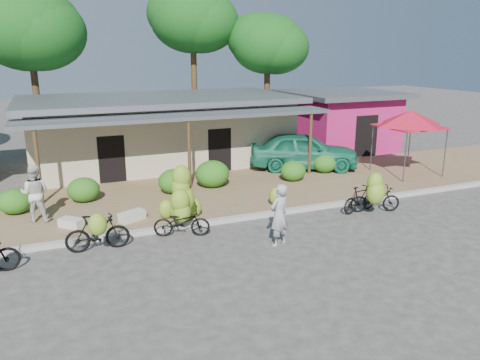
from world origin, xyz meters
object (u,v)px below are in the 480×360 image
object	(u,v)px
tree_near_right	(264,42)
bike_center	(182,207)
tree_far_center	(25,26)
bike_far_right	(375,199)
vendor	(279,215)
sack_near	(132,216)
teal_van	(304,151)
red_canopy	(410,118)
tree_center_right	(189,17)
bystander	(35,193)
sack_far	(71,223)
bike_right	(366,195)
bike_left	(97,232)

from	to	relation	value
tree_near_right	bike_center	bearing A→B (deg)	-124.54
tree_far_center	bike_far_right	world-z (taller)	tree_far_center
bike_center	vendor	distance (m)	3.09
sack_near	teal_van	size ratio (longest dim) A/B	0.17
red_canopy	tree_center_right	bearing A→B (deg)	117.43
red_canopy	bystander	world-z (taller)	red_canopy
sack_near	vendor	world-z (taller)	vendor
bike_center	sack_far	xyz separation A→B (m)	(-3.18, 1.51, -0.57)
bike_far_right	bystander	world-z (taller)	bystander
tree_near_right	bike_right	size ratio (longest dim) A/B	4.68
tree_near_right	sack_near	bearing A→B (deg)	-131.43
tree_far_center	sack_far	size ratio (longest dim) A/B	11.73
vendor	red_canopy	bearing A→B (deg)	-172.10
bike_right	bystander	xyz separation A→B (m)	(-10.49, 3.31, 0.37)
bike_right	red_canopy	bearing A→B (deg)	-66.31
tree_near_right	bystander	xyz separation A→B (m)	(-13.05, -10.41, -4.91)
sack_far	bystander	distance (m)	1.62
bike_far_right	sack_far	size ratio (longest dim) A/B	2.49
bike_far_right	bike_left	bearing A→B (deg)	106.16
tree_center_right	vendor	size ratio (longest dim) A/B	5.04
tree_center_right	tree_far_center	bearing A→B (deg)	-176.82
tree_near_right	bike_right	bearing A→B (deg)	-100.58
tree_center_right	bike_center	world-z (taller)	tree_center_right
bike_left	bystander	size ratio (longest dim) A/B	0.96
bike_left	sack_near	xyz separation A→B (m)	(1.27, 1.83, -0.32)
red_canopy	bike_far_right	bearing A→B (deg)	-142.07
bike_center	sack_far	world-z (taller)	bike_center
tree_far_center	bike_right	distance (m)	19.41
sack_near	sack_far	distance (m)	1.89
vendor	bike_center	bearing A→B (deg)	-61.62
bike_right	vendor	world-z (taller)	vendor
vendor	teal_van	world-z (taller)	vendor
tree_far_center	red_canopy	world-z (taller)	tree_far_center
tree_far_center	bike_far_right	size ratio (longest dim) A/B	4.71
bike_far_right	sack_far	world-z (taller)	bike_far_right
bike_center	sack_far	size ratio (longest dim) A/B	2.80
red_canopy	vendor	size ratio (longest dim) A/B	1.89
tree_center_right	bystander	size ratio (longest dim) A/B	4.96
vendor	teal_van	bearing A→B (deg)	-145.02
sack_far	teal_van	bearing A→B (deg)	19.84
tree_near_right	sack_near	size ratio (longest dim) A/B	9.02
tree_near_right	sack_near	xyz separation A→B (m)	(-10.21, -11.57, -5.70)
sack_near	vendor	xyz separation A→B (m)	(3.63, -3.41, 0.66)
sack_far	tree_center_right	bearing A→B (deg)	58.94
bike_right	tree_near_right	bearing A→B (deg)	-22.77
teal_van	sack_near	bearing A→B (deg)	138.33
bike_center	vendor	world-z (taller)	bike_center
tree_near_right	sack_near	world-z (taller)	tree_near_right
bike_left	sack_near	world-z (taller)	bike_left
tree_far_center	tree_center_right	distance (m)	9.04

